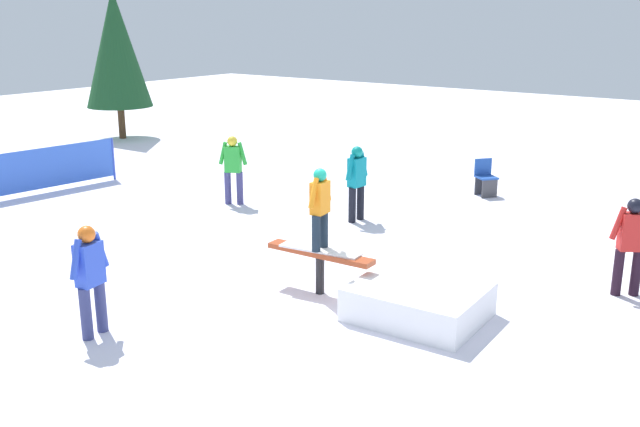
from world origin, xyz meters
The scene contains 11 objects.
ground_plane centered at (0.00, 0.00, 0.00)m, with size 60.00×60.00×0.00m, color white.
rail_feature centered at (0.00, 0.00, 0.58)m, with size 1.84×0.36×0.70m.
snow_kicker_ramp centered at (-1.69, -0.08, 0.25)m, with size 1.80×1.50×0.49m, color white.
main_rider_on_rail centered at (0.00, 0.00, 1.33)m, with size 1.36×0.66×1.30m.
bystander_red centered at (-3.88, -2.76, 0.87)m, with size 0.61×0.45×1.55m.
bystander_green centered at (4.80, -3.21, 0.89)m, with size 0.63×0.40×1.58m.
bystander_teal centered at (1.78, -3.72, 0.89)m, with size 0.25×0.73×1.60m.
bystander_blue centered at (1.59, 3.03, 0.87)m, with size 0.28×0.70×1.56m.
folding_chair centered at (0.47, -7.35, 0.41)m, with size 0.62×0.62×0.88m.
safety_fence centered at (9.35, -0.63, 0.60)m, with size 0.62×5.18×1.10m.
pine_tree_near centered at (14.05, -7.47, 3.08)m, with size 2.23×2.23×5.07m.
Camera 1 is at (-6.16, 8.42, 4.25)m, focal length 40.00 mm.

